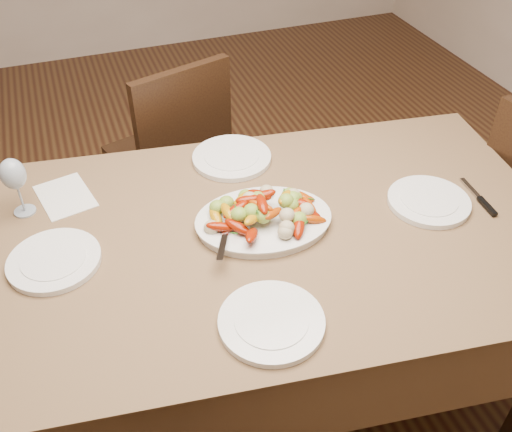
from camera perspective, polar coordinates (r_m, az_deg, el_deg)
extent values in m
plane|color=#402513|center=(2.36, -2.59, -12.71)|extent=(6.00, 6.00, 0.00)
cube|color=brown|center=(1.96, 0.00, -9.95)|extent=(1.96, 1.28, 0.76)
ellipsoid|color=white|center=(1.70, 0.76, -0.60)|extent=(0.43, 0.34, 0.02)
cylinder|color=white|center=(1.68, -19.52, -4.25)|extent=(0.26, 0.26, 0.02)
cylinder|color=white|center=(1.87, 16.88, 1.39)|extent=(0.26, 0.26, 0.02)
cylinder|color=white|center=(1.98, -2.44, 5.84)|extent=(0.27, 0.27, 0.02)
cylinder|color=white|center=(1.44, 1.55, -10.56)|extent=(0.27, 0.27, 0.02)
cube|color=silver|center=(1.92, -18.54, 1.90)|extent=(0.19, 0.24, 0.00)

